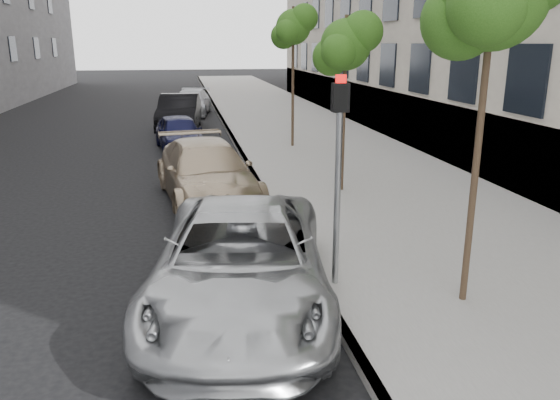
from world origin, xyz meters
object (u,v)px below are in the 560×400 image
object	(u,v)px
minivan	(241,261)
sedan_rear	(191,102)
tree_far	(294,27)
tree_mid	(347,45)
suv	(207,173)
sedan_black	(179,112)
signal_pole	(339,158)
sedan_blue	(179,133)

from	to	relation	value
minivan	sedan_rear	size ratio (longest dim) A/B	1.15
tree_far	tree_mid	bearing A→B (deg)	-90.00
tree_far	minivan	distance (m)	13.37
suv	tree_far	bearing A→B (deg)	53.39
tree_mid	sedan_black	distance (m)	13.10
tree_far	sedan_rear	bearing A→B (deg)	107.82
tree_far	sedan_black	bearing A→B (deg)	127.01
signal_pole	sedan_blue	distance (m)	12.98
minivan	sedan_blue	xyz separation A→B (m)	(-0.87, 13.00, -0.10)
suv	sedan_black	xyz separation A→B (m)	(-0.64, 12.07, 0.06)
sedan_rear	sedan_black	bearing A→B (deg)	-88.26
signal_pole	suv	world-z (taller)	signal_pole
signal_pole	minivan	distance (m)	2.14
tree_mid	suv	xyz separation A→B (m)	(-3.54, -0.02, -3.07)
tree_far	sedan_black	distance (m)	7.82
tree_mid	sedan_black	bearing A→B (deg)	109.14
tree_mid	sedan_rear	size ratio (longest dim) A/B	0.95
signal_pole	sedan_black	size ratio (longest dim) A/B	0.67
tree_mid	sedan_rear	world-z (taller)	tree_mid
tree_mid	suv	bearing A→B (deg)	-179.62
minivan	suv	world-z (taller)	minivan
signal_pole	tree_mid	bearing A→B (deg)	71.95
signal_pole	sedan_black	world-z (taller)	signal_pole
signal_pole	sedan_rear	xyz separation A→B (m)	(-1.75, 23.05, -1.50)
tree_mid	sedan_blue	distance (m)	8.81
tree_far	sedan_black	xyz separation A→B (m)	(-4.18, 5.55, -3.59)
tree_far	suv	xyz separation A→B (m)	(-3.54, -6.52, -3.65)
tree_far	signal_pole	xyz separation A→B (m)	(-1.77, -12.09, -2.21)
sedan_rear	signal_pole	bearing A→B (deg)	-77.01
minivan	sedan_rear	world-z (taller)	minivan
tree_mid	tree_far	world-z (taller)	tree_far
suv	sedan_blue	bearing A→B (deg)	87.20
signal_pole	sedan_blue	size ratio (longest dim) A/B	0.85
minivan	suv	size ratio (longest dim) A/B	1.06
tree_mid	tree_far	bearing A→B (deg)	90.00
tree_mid	signal_pole	distance (m)	6.09
minivan	sedan_rear	distance (m)	23.39
tree_mid	minivan	size ratio (longest dim) A/B	0.82
signal_pole	sedan_blue	world-z (taller)	signal_pole
sedan_blue	sedan_black	distance (m)	4.98
suv	sedan_rear	world-z (taller)	suv
tree_far	suv	world-z (taller)	tree_far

